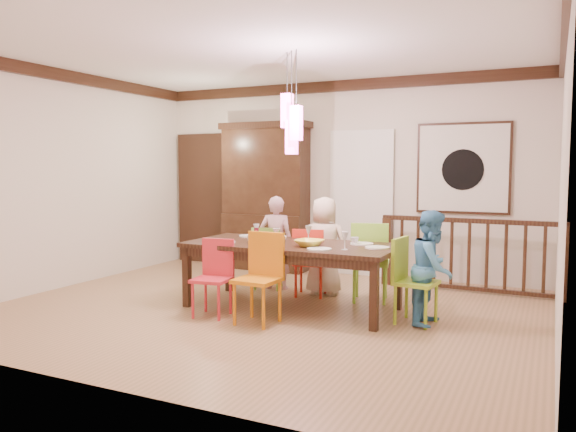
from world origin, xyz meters
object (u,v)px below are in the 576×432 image
at_px(person_far_left, 276,242).
at_px(balustrade, 469,254).
at_px(chair_end_right, 416,275).
at_px(china_hutch, 266,196).
at_px(person_far_mid, 324,246).
at_px(person_end_right, 433,268).
at_px(chair_far_left, 269,253).
at_px(dining_table, 292,250).

bearing_deg(person_far_left, balustrade, -171.34).
relative_size(chair_end_right, china_hutch, 0.38).
bearing_deg(chair_end_right, person_far_left, 73.91).
distance_m(china_hutch, person_far_left, 1.56).
bearing_deg(chair_end_right, person_far_mid, 65.21).
bearing_deg(china_hutch, person_end_right, -34.35).
height_order(china_hutch, person_far_left, china_hutch).
bearing_deg(balustrade, person_far_mid, -148.75).
distance_m(chair_far_left, person_far_mid, 0.81).
height_order(chair_far_left, china_hutch, china_hutch).
bearing_deg(china_hutch, balustrade, -6.28).
bearing_deg(chair_end_right, china_hutch, 60.77).
distance_m(dining_table, balustrade, 2.45).
distance_m(dining_table, person_end_right, 1.59).
relative_size(china_hutch, balustrade, 1.00).
bearing_deg(chair_end_right, person_end_right, -65.11).
distance_m(chair_end_right, balustrade, 1.79).
relative_size(dining_table, person_far_mid, 1.93).
bearing_deg(person_far_mid, china_hutch, -44.99).
distance_m(person_far_left, person_end_right, 2.37).
xyz_separation_m(chair_far_left, person_far_left, (0.10, 0.03, 0.14)).
height_order(chair_far_left, person_far_left, person_far_left).
bearing_deg(person_end_right, chair_end_right, 111.29).
height_order(balustrade, person_end_right, person_end_right).
bearing_deg(dining_table, person_far_mid, 84.89).
height_order(chair_end_right, person_end_right, person_end_right).
bearing_deg(dining_table, person_far_left, 126.34).
bearing_deg(person_end_right, chair_far_left, 74.41).
bearing_deg(china_hutch, dining_table, -55.57).
relative_size(dining_table, china_hutch, 1.04).
height_order(chair_end_right, person_far_mid, person_far_mid).
relative_size(chair_far_left, person_end_right, 0.70).
bearing_deg(balustrade, chair_far_left, -157.50).
distance_m(chair_end_right, person_far_left, 2.24).
distance_m(china_hutch, person_end_right, 3.69).
bearing_deg(chair_far_left, person_far_left, -175.21).
xyz_separation_m(china_hutch, balustrade, (3.15, -0.35, -0.66)).
distance_m(balustrade, person_far_mid, 1.88).
height_order(dining_table, china_hutch, china_hutch).
xyz_separation_m(china_hutch, person_far_left, (0.80, -1.22, -0.54)).
bearing_deg(person_far_left, person_end_right, 147.45).
bearing_deg(balustrade, chair_end_right, -97.17).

